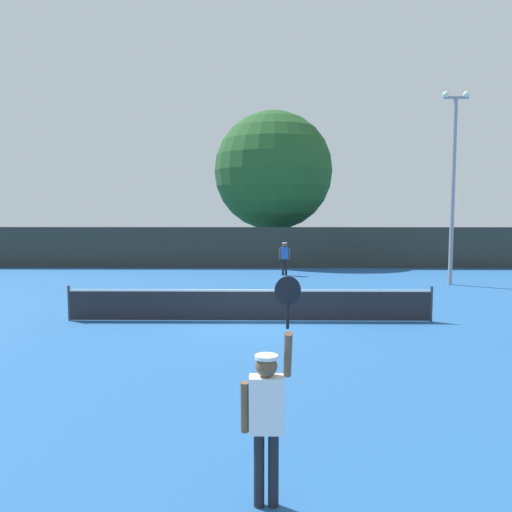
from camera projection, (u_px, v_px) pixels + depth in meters
name	position (u px, v px, depth m)	size (l,w,h in m)	color
ground_plane	(249.00, 321.00, 15.47)	(120.00, 120.00, 0.00)	#235693
tennis_net	(249.00, 304.00, 15.43)	(11.01, 0.08, 1.07)	#232328
perimeter_fence	(256.00, 248.00, 29.89)	(35.38, 0.12, 2.38)	#2D332D
player_serving	(267.00, 406.00, 5.68)	(0.68, 0.40, 2.59)	white
player_receiving	(285.00, 255.00, 26.41)	(0.57, 0.25, 1.70)	blue
tennis_ball	(303.00, 309.00, 17.25)	(0.07, 0.07, 0.07)	#CCE033
light_pole	(453.00, 177.00, 22.72)	(1.18, 0.28, 8.54)	gray
large_tree	(273.00, 171.00, 33.17)	(7.64, 7.64, 9.72)	brown
parked_car_near	(345.00, 248.00, 35.55)	(2.22, 4.34, 1.69)	black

